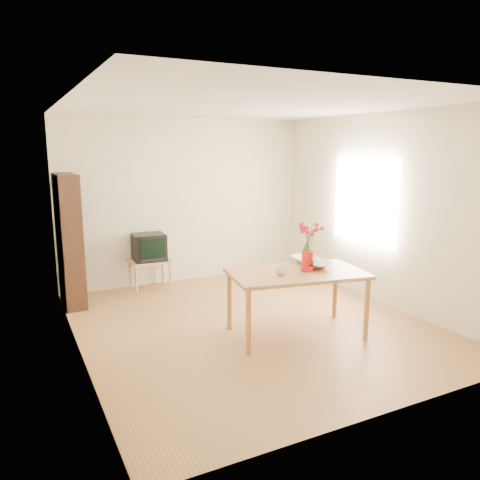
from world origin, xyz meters
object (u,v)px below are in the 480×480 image
pitcher (307,262)px  mug (281,271)px  table (297,278)px  television (149,247)px  bowl (311,248)px

pitcher → mug: size_ratio=2.05×
table → television: bearing=122.0°
television → table: bearing=-65.3°
table → mug: size_ratio=14.58×
pitcher → television: 2.77m
pitcher → bowl: (0.20, 0.21, 0.10)m
pitcher → mug: bearing=-167.6°
mug → television: size_ratio=0.23×
pitcher → mug: 0.37m
pitcher → mug: pitcher is taller
pitcher → bowl: bearing=55.1°
table → pitcher: size_ratio=7.09×
table → bowl: 0.46m
table → mug: mug is taller
table → bowl: (0.32, 0.19, 0.28)m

